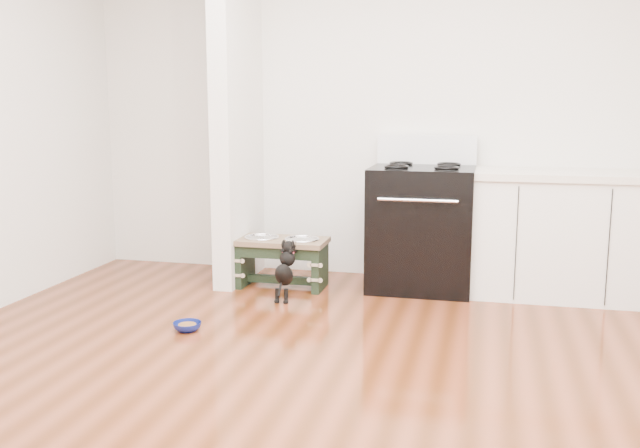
% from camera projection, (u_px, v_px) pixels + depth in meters
% --- Properties ---
extents(ground, '(5.00, 5.00, 0.00)m').
position_uv_depth(ground, '(323.00, 398.00, 3.42)').
color(ground, '#4E220D').
rests_on(ground, ground).
extents(room_shell, '(5.00, 5.00, 5.00)m').
position_uv_depth(room_shell, '(323.00, 52.00, 3.14)').
color(room_shell, silver).
rests_on(room_shell, ground).
extents(partition_wall, '(0.15, 0.80, 2.70)m').
position_uv_depth(partition_wall, '(237.00, 108.00, 5.46)').
color(partition_wall, silver).
rests_on(partition_wall, ground).
extents(oven_range, '(0.76, 0.69, 1.14)m').
position_uv_depth(oven_range, '(422.00, 226.00, 5.34)').
color(oven_range, black).
rests_on(oven_range, ground).
extents(cabinet_run, '(1.24, 0.64, 0.91)m').
position_uv_depth(cabinet_run, '(558.00, 234.00, 5.14)').
color(cabinet_run, white).
rests_on(cabinet_run, ground).
extents(dog_feeder, '(0.68, 0.36, 0.39)m').
position_uv_depth(dog_feeder, '(282.00, 253.00, 5.40)').
color(dog_feeder, black).
rests_on(dog_feeder, ground).
extents(puppy, '(0.12, 0.35, 0.42)m').
position_uv_depth(puppy, '(285.00, 268.00, 5.07)').
color(puppy, black).
rests_on(puppy, ground).
extents(floor_bowl, '(0.23, 0.23, 0.05)m').
position_uv_depth(floor_bowl, '(187.00, 326.00, 4.41)').
color(floor_bowl, navy).
rests_on(floor_bowl, ground).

